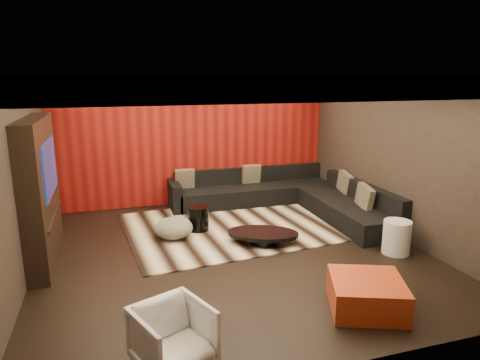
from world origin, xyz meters
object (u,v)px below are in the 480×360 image
object	(u,v)px
coffee_table	(263,237)
orange_ottoman	(367,294)
drum_stool	(198,218)
white_side_table	(397,237)
armchair	(173,337)
sectional_sofa	(287,198)

from	to	relation	value
coffee_table	orange_ottoman	bearing A→B (deg)	-78.01
drum_stool	white_side_table	size ratio (longest dim) A/B	0.82
white_side_table	armchair	bearing A→B (deg)	-156.17
drum_stool	armchair	distance (m)	3.78
drum_stool	sectional_sofa	size ratio (longest dim) A/B	0.12
armchair	white_side_table	bearing A→B (deg)	1.62
white_side_table	armchair	world-z (taller)	armchair
coffee_table	drum_stool	xyz separation A→B (m)	(-0.92, 0.95, 0.12)
orange_ottoman	armchair	distance (m)	2.45
drum_stool	sectional_sofa	distance (m)	2.19
coffee_table	armchair	size ratio (longest dim) A/B	1.72
sectional_sofa	white_side_table	bearing A→B (deg)	-73.98
white_side_table	coffee_table	bearing A→B (deg)	152.65
coffee_table	drum_stool	world-z (taller)	drum_stool
drum_stool	orange_ottoman	xyz separation A→B (m)	(1.41, -3.28, -0.05)
white_side_table	orange_ottoman	distance (m)	1.95
orange_ottoman	sectional_sofa	distance (m)	4.06
drum_stool	orange_ottoman	bearing A→B (deg)	-66.70
white_side_table	orange_ottoman	world-z (taller)	white_side_table
orange_ottoman	drum_stool	bearing A→B (deg)	113.30
sectional_sofa	orange_ottoman	bearing A→B (deg)	-99.34
drum_stool	coffee_table	bearing A→B (deg)	-46.02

